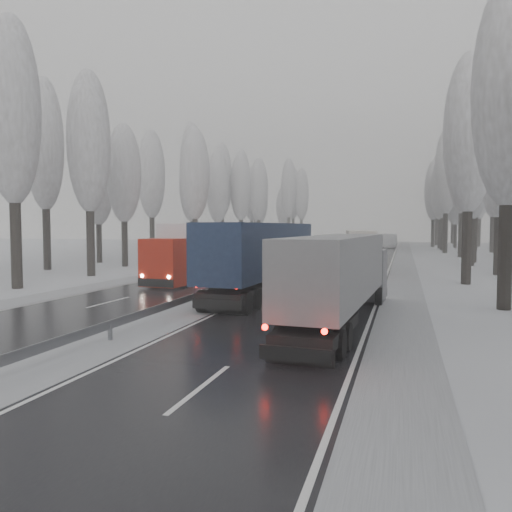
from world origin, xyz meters
The scene contains 54 objects.
ground centered at (0.00, 0.00, 0.00)m, with size 260.00×260.00×0.00m, color silver.
carriageway_right centered at (5.25, 30.00, 0.01)m, with size 7.50×200.00×0.03m, color black.
carriageway_left centered at (-5.25, 30.00, 0.01)m, with size 7.50×200.00×0.03m, color black.
median_slush centered at (0.00, 30.00, 0.02)m, with size 3.00×200.00×0.04m, color #AAADB3.
shoulder_right centered at (10.20, 30.00, 0.02)m, with size 2.40×200.00×0.04m, color #AAADB3.
shoulder_left centered at (-10.20, 30.00, 0.02)m, with size 2.40×200.00×0.04m, color #AAADB3.
median_guardrail centered at (0.00, 29.99, 0.60)m, with size 0.12×200.00×0.76m.
tree_16 centered at (15.04, 15.67, 10.67)m, with size 3.60×3.60×16.53m.
tree_18 centered at (14.51, 27.03, 10.70)m, with size 3.60×3.60×16.58m.
tree_20 centered at (17.90, 35.17, 10.14)m, with size 3.60×3.60×15.71m.
tree_22 centered at (17.02, 45.60, 10.24)m, with size 3.60×3.60×15.86m.
tree_24 centered at (17.90, 51.02, 13.19)m, with size 3.60×3.60×20.49m.
tree_26 centered at (17.56, 61.27, 12.10)m, with size 3.60×3.60×18.78m.
tree_28 centered at (16.34, 71.95, 12.64)m, with size 3.60×3.60×19.62m.
tree_29 centered at (23.71, 75.95, 11.67)m, with size 3.60×3.60×18.11m.
tree_30 centered at (16.56, 81.70, 11.52)m, with size 3.60×3.60×17.86m.
tree_31 centered at (22.48, 85.70, 11.97)m, with size 3.60×3.60×18.58m.
tree_32 centered at (16.63, 89.21, 11.18)m, with size 3.60×3.60×17.33m.
tree_33 centered at (19.77, 93.21, 9.26)m, with size 3.60×3.60×14.33m.
tree_34 centered at (15.73, 96.32, 11.37)m, with size 3.60×3.60×17.63m.
tree_35 centered at (24.94, 100.32, 11.77)m, with size 3.60×3.60×18.25m.
tree_36 centered at (17.04, 106.16, 13.02)m, with size 3.60×3.60×20.23m.
tree_37 centered at (24.02, 110.16, 10.56)m, with size 3.60×3.60×16.37m.
tree_38 centered at (18.73, 116.73, 11.59)m, with size 3.60×3.60×17.97m.
tree_39 centered at (21.55, 120.73, 10.45)m, with size 3.60×3.60×16.19m.
tree_56 centered at (-14.71, 15.70, 11.68)m, with size 3.60×3.60×18.12m.
tree_58 centered at (-15.13, 24.57, 11.10)m, with size 3.60×3.60×17.21m.
tree_59 centered at (-22.80, 28.57, 11.87)m, with size 3.60×3.60×18.41m.
tree_60 centered at (-17.75, 34.20, 9.59)m, with size 3.60×3.60×14.84m.
tree_61 centered at (-23.52, 38.20, 9.02)m, with size 3.60×3.60×13.95m.
tree_62 centered at (-13.94, 43.73, 10.36)m, with size 3.60×3.60×16.04m.
tree_63 centered at (-21.85, 47.73, 10.89)m, with size 3.60×3.60×16.88m.
tree_64 centered at (-18.26, 52.71, 9.96)m, with size 3.60×3.60×15.42m.
tree_65 centered at (-20.05, 56.71, 12.55)m, with size 3.60×3.60×19.48m.
tree_66 centered at (-18.16, 62.35, 9.84)m, with size 3.60×3.60×15.23m.
tree_67 centered at (-19.54, 66.35, 11.03)m, with size 3.60×3.60×17.09m.
tree_68 centered at (-16.58, 69.11, 10.75)m, with size 3.60×3.60×16.65m.
tree_69 centered at (-21.42, 73.11, 12.46)m, with size 3.60×3.60×19.35m.
tree_70 centered at (-16.33, 79.19, 11.03)m, with size 3.60×3.60×17.09m.
tree_71 centered at (-21.09, 83.19, 12.63)m, with size 3.60×3.60×19.61m.
tree_72 centered at (-18.93, 88.54, 9.76)m, with size 3.60×3.60×15.11m.
tree_73 centered at (-21.82, 92.54, 11.11)m, with size 3.60×3.60×17.22m.
tree_74 centered at (-15.07, 99.33, 12.67)m, with size 3.60×3.60×19.68m.
tree_75 centered at (-24.20, 103.33, 11.99)m, with size 3.60×3.60×18.60m.
tree_76 centered at (-14.05, 108.72, 11.95)m, with size 3.60×3.60×18.55m.
tree_77 centered at (-19.66, 112.72, 9.26)m, with size 3.60×3.60×14.32m.
tree_78 centered at (-17.56, 115.31, 12.59)m, with size 3.60×3.60×19.55m.
tree_79 centered at (-20.33, 119.31, 11.01)m, with size 3.60×3.60×17.07m.
truck_grey_tarp centered at (7.68, 9.80, 2.21)m, with size 3.16×14.84×3.78m.
truck_blue_box centered at (2.30, 17.31, 2.54)m, with size 3.40×17.08×4.35m.
truck_cream_box centered at (5.95, 37.98, 2.21)m, with size 4.25×14.91×3.79m.
box_truck_distant centered at (7.45, 89.33, 1.41)m, with size 2.69×7.51×2.76m.
truck_red_white centered at (-4.76, 25.62, 2.55)m, with size 3.95×17.14×4.36m.
truck_red_red centered at (-8.20, 37.26, 2.25)m, with size 2.72×15.07×3.85m.
Camera 1 is at (10.20, -11.65, 4.16)m, focal length 35.00 mm.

